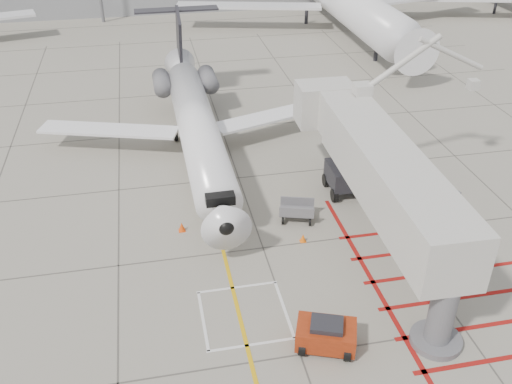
{
  "coord_description": "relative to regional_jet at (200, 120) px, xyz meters",
  "views": [
    {
      "loc": [
        -5.48,
        -21.08,
        19.58
      ],
      "look_at": [
        0.0,
        6.0,
        2.5
      ],
      "focal_mm": 40.0,
      "sensor_mm": 36.0,
      "label": 1
    }
  ],
  "objects": [
    {
      "name": "baggage_cart",
      "position": [
        4.82,
        -7.17,
        -3.19
      ],
      "size": [
        2.34,
        1.84,
        1.29
      ],
      "primitive_type": null,
      "rotation": [
        0.0,
        0.0,
        -0.3
      ],
      "color": "slate",
      "rests_on": "ground_plane"
    },
    {
      "name": "regional_jet",
      "position": [
        0.0,
        0.0,
        0.0
      ],
      "size": [
        23.44,
        29.46,
        7.68
      ],
      "primitive_type": null,
      "rotation": [
        0.0,
        0.0,
        0.01
      ],
      "color": "white",
      "rests_on": "ground_plane"
    },
    {
      "name": "jet_bridge",
      "position": [
        8.66,
        -11.06,
        0.23
      ],
      "size": [
        10.08,
        20.53,
        8.13
      ],
      "primitive_type": null,
      "rotation": [
        0.0,
        0.0,
        -0.02
      ],
      "color": "beige",
      "rests_on": "ground_plane"
    },
    {
      "name": "ground_plane",
      "position": [
        2.25,
        -13.5,
        -3.84
      ],
      "size": [
        260.0,
        260.0,
        0.0
      ],
      "primitive_type": "plane",
      "color": "gray",
      "rests_on": "ground"
    },
    {
      "name": "cone_nose",
      "position": [
        -2.08,
        -6.93,
        -3.56
      ],
      "size": [
        0.41,
        0.41,
        0.56
      ],
      "primitive_type": "cone",
      "color": "#E6460C",
      "rests_on": "ground_plane"
    },
    {
      "name": "ground_power_unit",
      "position": [
        12.83,
        -8.86,
        -2.85
      ],
      "size": [
        2.84,
        2.22,
        1.97
      ],
      "primitive_type": null,
      "rotation": [
        0.0,
        0.0,
        0.35
      ],
      "color": "silver",
      "rests_on": "ground_plane"
    },
    {
      "name": "pushback_tug",
      "position": [
        3.48,
        -17.23,
        -3.06
      ],
      "size": [
        3.06,
        2.48,
        1.55
      ],
      "primitive_type": null,
      "rotation": [
        0.0,
        0.0,
        -0.36
      ],
      "color": "#942A0E",
      "rests_on": "ground_plane"
    },
    {
      "name": "cone_side",
      "position": [
        4.61,
        -9.36,
        -3.59
      ],
      "size": [
        0.36,
        0.36,
        0.5
      ],
      "primitive_type": "cone",
      "color": "orange",
      "rests_on": "ground_plane"
    }
  ]
}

